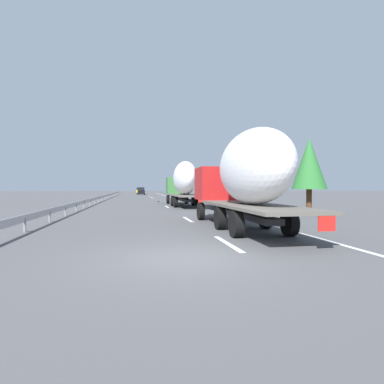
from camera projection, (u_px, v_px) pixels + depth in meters
ground_plane at (144, 200)px, 48.14m from camera, size 260.00×260.00×0.00m
lane_stripe_0 at (228, 243)px, 11.04m from camera, size 3.20×0.20×0.01m
lane_stripe_1 at (188, 219)px, 19.40m from camera, size 3.20×0.20×0.01m
lane_stripe_2 at (167, 207)px, 32.03m from camera, size 3.20×0.20×0.01m
lane_stripe_3 at (159, 202)px, 43.35m from camera, size 3.20×0.20×0.01m
lane_stripe_4 at (159, 202)px, 43.42m from camera, size 3.20×0.20×0.01m
lane_stripe_5 at (152, 198)px, 58.90m from camera, size 3.20×0.20×0.01m
lane_stripe_6 at (152, 197)px, 62.05m from camera, size 3.20×0.20×0.01m
lane_stripe_7 at (149, 196)px, 71.91m from camera, size 3.20×0.20×0.01m
edge_line_right at (176, 199)px, 54.02m from camera, size 110.00×0.20×0.01m
truck_lead at (183, 181)px, 33.42m from camera, size 13.43×2.55×4.54m
truck_trailing at (243, 175)px, 14.83m from camera, size 12.31×2.55×4.38m
car_black_suv at (141, 191)px, 84.90m from camera, size 4.17×1.89×1.97m
car_yellow_coupe at (139, 191)px, 97.33m from camera, size 4.51×1.89×1.95m
road_sign at (180, 186)px, 57.93m from camera, size 0.10×0.90×3.13m
tree_0 at (180, 179)px, 80.39m from camera, size 2.60×2.60×6.21m
tree_1 at (200, 177)px, 70.35m from camera, size 2.56×2.56×6.72m
tree_2 at (204, 179)px, 69.82m from camera, size 2.94×2.94×6.44m
tree_3 at (309, 164)px, 23.09m from camera, size 2.48×2.48×5.49m
guardrail_median at (105, 196)px, 50.04m from camera, size 94.00×0.10×0.76m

